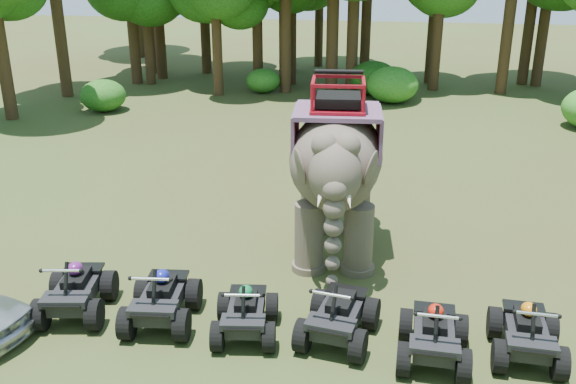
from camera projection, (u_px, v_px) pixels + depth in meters
name	position (u px, v px, depth m)	size (l,w,h in m)	color
ground	(279.00, 289.00, 14.54)	(110.00, 110.00, 0.00)	#47381E
elephant	(336.00, 167.00, 15.60)	(2.34, 5.31, 4.46)	brown
atv_0	(74.00, 284.00, 13.34)	(1.35, 1.85, 1.37)	black
atv_1	(161.00, 293.00, 13.02)	(1.36, 1.86, 1.38)	black
atv_2	(245.00, 307.00, 12.63)	(1.23, 1.68, 1.25)	black
atv_3	(339.00, 309.00, 12.47)	(1.34, 1.83, 1.36)	black
atv_4	(435.00, 328.00, 11.86)	(1.30, 1.78, 1.32)	black
atv_5	(528.00, 326.00, 11.94)	(1.28, 1.76, 1.30)	black
tree_1	(434.00, 10.00, 34.77)	(5.56, 5.56, 7.95)	#195114
tree_2	(511.00, 1.00, 31.95)	(6.50, 6.50, 9.28)	#195114
tree_30	(56.00, 3.00, 31.35)	(6.48, 6.48, 9.26)	#195114
tree_32	(216.00, 29.00, 32.07)	(4.69, 4.69, 6.70)	#195114
tree_33	(284.00, 17.00, 33.94)	(5.20, 5.20, 7.43)	#195114
tree_35	(146.00, 17.00, 34.61)	(5.06, 5.06, 7.22)	#195114
tree_36	(257.00, 9.00, 33.65)	(5.78, 5.78, 8.26)	#195114
tree_39	(367.00, 6.00, 35.02)	(5.80, 5.80, 8.29)	#195114
tree_43	(439.00, 5.00, 32.88)	(6.15, 6.15, 8.78)	#195114
tree_44	(286.00, 8.00, 32.30)	(6.01, 6.01, 8.59)	#195114
tree_45	(291.00, 1.00, 34.38)	(6.27, 6.27, 8.96)	#195114
tree_46	(319.00, 4.00, 39.75)	(5.37, 5.37, 7.67)	#195114
tree_47	(292.00, 7.00, 38.52)	(5.26, 5.26, 7.51)	#195114
tree_48	(547.00, 3.00, 33.84)	(6.19, 6.19, 8.85)	#195114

